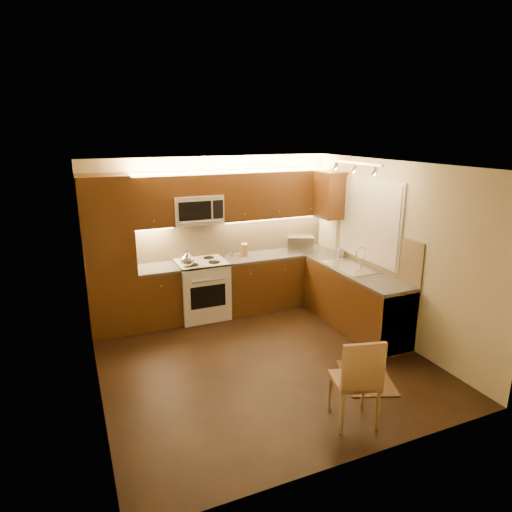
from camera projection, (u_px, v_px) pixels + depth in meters
name	position (u px, v px, depth m)	size (l,w,h in m)	color
floor	(262.00, 360.00, 5.78)	(4.00, 4.00, 0.01)	black
ceiling	(263.00, 165.00, 5.10)	(4.00, 4.00, 0.01)	beige
wall_back	(212.00, 235.00, 7.21)	(4.00, 0.01, 2.50)	beige
wall_front	(360.00, 335.00, 3.67)	(4.00, 0.01, 2.50)	beige
wall_left	(90.00, 291.00, 4.68)	(0.01, 4.00, 2.50)	beige
wall_right	(393.00, 252.00, 6.20)	(0.01, 4.00, 2.50)	beige
pantry	(109.00, 256.00, 6.35)	(0.70, 0.60, 2.30)	#4C2910
base_cab_back_left	(158.00, 297.00, 6.79)	(0.62, 0.60, 0.86)	#4C2910
counter_back_left	(156.00, 269.00, 6.67)	(0.62, 0.60, 0.04)	#32302D
base_cab_back_right	(277.00, 280.00, 7.56)	(1.92, 0.60, 0.86)	#4C2910
counter_back_right	(278.00, 254.00, 7.44)	(1.92, 0.60, 0.04)	#32302D
base_cab_right	(354.00, 300.00, 6.66)	(0.60, 2.00, 0.86)	#4C2910
counter_right	(356.00, 271.00, 6.54)	(0.60, 2.00, 0.04)	#32302D
dishwasher	(385.00, 317.00, 6.05)	(0.58, 0.60, 0.84)	silver
backsplash_back	(233.00, 236.00, 7.35)	(3.30, 0.02, 0.60)	tan
backsplash_right	(374.00, 248.00, 6.56)	(0.02, 2.00, 0.60)	tan
upper_cab_back_left	(151.00, 202.00, 6.51)	(0.62, 0.35, 0.75)	#4C2910
upper_cab_back_right	(275.00, 194.00, 7.28)	(1.92, 0.35, 0.75)	#4C2910
upper_cab_bridge	(196.00, 185.00, 6.71)	(0.76, 0.35, 0.31)	#4C2910
upper_cab_right_corner	(330.00, 195.00, 7.20)	(0.35, 0.50, 0.75)	#4C2910
stove	(202.00, 289.00, 7.03)	(0.76, 0.65, 0.92)	silver
microwave	(197.00, 209.00, 6.80)	(0.76, 0.38, 0.44)	silver
window_frame	(369.00, 220.00, 6.59)	(0.03, 1.44, 1.24)	silver
window_blinds	(368.00, 220.00, 6.58)	(0.02, 1.36, 1.16)	silver
sink	(351.00, 263.00, 6.65)	(0.52, 0.86, 0.15)	silver
faucet	(361.00, 256.00, 6.70)	(0.20, 0.04, 0.30)	silver
track_light_bar	(354.00, 163.00, 6.05)	(0.04, 1.20, 0.03)	silver
kettle	(187.00, 259.00, 6.61)	(0.21, 0.21, 0.24)	silver
toaster_oven	(300.00, 243.00, 7.55)	(0.43, 0.33, 0.26)	silver
knife_block	(244.00, 250.00, 7.25)	(0.09, 0.15, 0.20)	#AC814D
spice_jar_a	(231.00, 254.00, 7.22)	(0.04, 0.04, 0.09)	silver
spice_jar_b	(243.00, 253.00, 7.30)	(0.04, 0.04, 0.09)	brown
spice_jar_c	(232.00, 252.00, 7.31)	(0.04, 0.04, 0.10)	silver
spice_jar_d	(224.00, 254.00, 7.22)	(0.04, 0.04, 0.10)	brown
soap_bottle	(340.00, 251.00, 7.24)	(0.08, 0.09, 0.19)	#B7B7BB
rug	(366.00, 377.00, 5.36)	(0.55, 0.83, 0.01)	black
dining_chair	(355.00, 378.00, 4.46)	(0.43, 0.43, 0.96)	#AC814D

